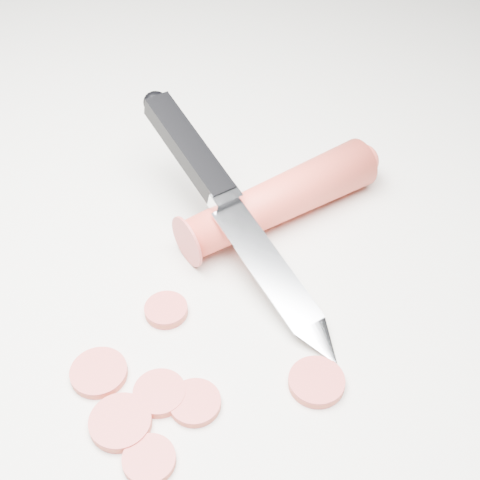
# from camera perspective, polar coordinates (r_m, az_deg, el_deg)

# --- Properties ---
(ground) EXTENTS (2.40, 2.40, 0.00)m
(ground) POSITION_cam_1_polar(r_m,az_deg,el_deg) (0.48, -3.48, -6.49)
(ground) COLOR silver
(ground) RESTS_ON ground
(carrot) EXTENTS (0.14, 0.15, 0.04)m
(carrot) POSITION_cam_1_polar(r_m,az_deg,el_deg) (0.54, 3.38, 3.50)
(carrot) COLOR red
(carrot) RESTS_ON ground
(carrot_slice_0) EXTENTS (0.04, 0.04, 0.01)m
(carrot_slice_0) POSITION_cam_1_polar(r_m,az_deg,el_deg) (0.46, -11.96, -11.01)
(carrot_slice_0) COLOR #C13D39
(carrot_slice_0) RESTS_ON ground
(carrot_slice_1) EXTENTS (0.04, 0.04, 0.01)m
(carrot_slice_1) POSITION_cam_1_polar(r_m,az_deg,el_deg) (0.44, -10.17, -15.07)
(carrot_slice_1) COLOR #C13D39
(carrot_slice_1) RESTS_ON ground
(carrot_slice_2) EXTENTS (0.03, 0.03, 0.01)m
(carrot_slice_2) POSITION_cam_1_polar(r_m,az_deg,el_deg) (0.45, -6.88, -12.84)
(carrot_slice_2) COLOR #C13D39
(carrot_slice_2) RESTS_ON ground
(carrot_slice_3) EXTENTS (0.03, 0.03, 0.01)m
(carrot_slice_3) POSITION_cam_1_polar(r_m,az_deg,el_deg) (0.44, -3.87, -13.68)
(carrot_slice_3) COLOR #C13D39
(carrot_slice_3) RESTS_ON ground
(carrot_slice_4) EXTENTS (0.04, 0.04, 0.01)m
(carrot_slice_4) POSITION_cam_1_polar(r_m,az_deg,el_deg) (0.45, 6.55, -11.94)
(carrot_slice_4) COLOR #C13D39
(carrot_slice_4) RESTS_ON ground
(carrot_slice_5) EXTENTS (0.03, 0.03, 0.01)m
(carrot_slice_5) POSITION_cam_1_polar(r_m,az_deg,el_deg) (0.48, -6.32, -5.96)
(carrot_slice_5) COLOR #C13D39
(carrot_slice_5) RESTS_ON ground
(carrot_slice_6) EXTENTS (0.03, 0.03, 0.01)m
(carrot_slice_6) POSITION_cam_1_polar(r_m,az_deg,el_deg) (0.42, -7.77, -18.08)
(carrot_slice_6) COLOR #C13D39
(carrot_slice_6) RESTS_ON ground
(kitchen_knife) EXTENTS (0.21, 0.19, 0.08)m
(kitchen_knife) POSITION_cam_1_polar(r_m,az_deg,el_deg) (0.50, -0.35, 2.44)
(kitchen_knife) COLOR silver
(kitchen_knife) RESTS_ON ground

